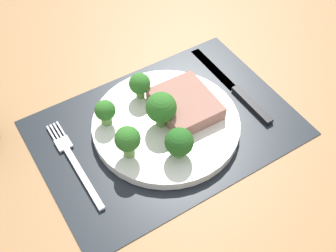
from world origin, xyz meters
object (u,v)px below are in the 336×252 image
(plate, at_px, (166,124))
(fork, at_px, (74,162))
(knife, at_px, (236,90))
(steak, at_px, (185,104))

(plate, xyz_separation_m, fork, (-0.16, 0.01, -0.01))
(fork, bearing_deg, knife, 1.54)
(plate, distance_m, fork, 0.16)
(knife, bearing_deg, fork, 176.86)
(plate, relative_size, fork, 1.30)
(steak, distance_m, knife, 0.12)
(plate, height_order, steak, steak)
(plate, bearing_deg, steak, 8.13)
(plate, xyz_separation_m, steak, (0.04, 0.01, 0.02))
(knife, bearing_deg, plate, -179.57)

